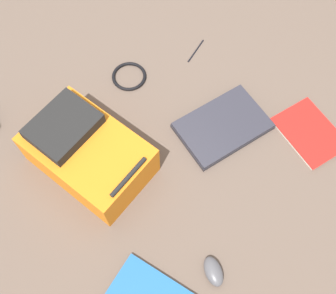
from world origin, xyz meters
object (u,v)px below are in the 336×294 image
(book_blue, at_px, (310,133))
(pen_black, at_px, (196,51))
(laptop, at_px, (223,126))
(backpack, at_px, (87,152))
(cable_coil, at_px, (129,76))
(computer_mouse, at_px, (213,271))

(book_blue, height_order, pen_black, book_blue)
(book_blue, bearing_deg, laptop, -43.96)
(backpack, relative_size, laptop, 1.31)
(book_blue, distance_m, cable_coil, 0.79)
(laptop, distance_m, computer_mouse, 0.58)
(backpack, xyz_separation_m, computer_mouse, (-0.09, 0.62, -0.07))
(backpack, height_order, book_blue, backpack)
(laptop, xyz_separation_m, computer_mouse, (0.42, 0.40, 0.00))
(computer_mouse, relative_size, cable_coil, 0.70)
(book_blue, height_order, computer_mouse, computer_mouse)
(backpack, bearing_deg, computer_mouse, 98.25)
(book_blue, xyz_separation_m, pen_black, (0.08, -0.61, -0.01))
(backpack, relative_size, cable_coil, 3.31)
(laptop, height_order, computer_mouse, computer_mouse)
(computer_mouse, bearing_deg, cable_coil, -87.81)
(backpack, relative_size, computer_mouse, 4.72)
(book_blue, relative_size, cable_coil, 1.95)
(pen_black, bearing_deg, laptop, 64.40)
(computer_mouse, height_order, cable_coil, computer_mouse)
(backpack, height_order, pen_black, backpack)
(cable_coil, bearing_deg, book_blue, 119.95)
(cable_coil, bearing_deg, laptop, 107.88)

